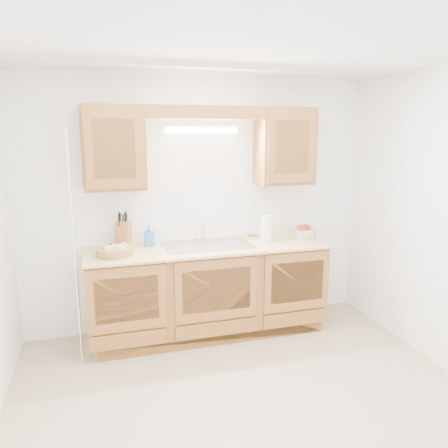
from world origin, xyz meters
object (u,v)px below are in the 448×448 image
object	(u,v)px
paper_towel	(267,228)
knife_block	(123,234)
fruit_basket	(115,250)
apple_bowl	(303,232)

from	to	relation	value
paper_towel	knife_block	bearing A→B (deg)	173.50
fruit_basket	knife_block	xyz separation A→B (m)	(0.10, 0.27, 0.08)
apple_bowl	fruit_basket	bearing A→B (deg)	-176.81
paper_towel	apple_bowl	size ratio (longest dim) A/B	0.86
fruit_basket	paper_towel	world-z (taller)	paper_towel
paper_towel	apple_bowl	xyz separation A→B (m)	(0.40, -0.00, -0.06)
fruit_basket	apple_bowl	xyz separation A→B (m)	(1.89, 0.11, 0.02)
knife_block	paper_towel	bearing A→B (deg)	15.39
fruit_basket	knife_block	world-z (taller)	knife_block
knife_block	paper_towel	distance (m)	1.40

